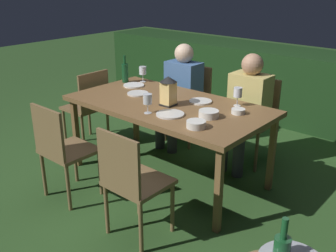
% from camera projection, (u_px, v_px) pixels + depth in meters
% --- Properties ---
extents(ground_plane, '(16.00, 16.00, 0.00)m').
position_uv_depth(ground_plane, '(168.00, 176.00, 3.86)').
color(ground_plane, '#2D5123').
extents(dining_table, '(1.86, 0.98, 0.75)m').
position_uv_depth(dining_table, '(168.00, 108.00, 3.61)').
color(dining_table, brown).
rests_on(dining_table, ground).
extents(chair_side_left_b, '(0.42, 0.40, 0.87)m').
position_uv_depth(chair_side_left_b, '(132.00, 180.00, 2.81)').
color(chair_side_left_b, brown).
rests_on(chair_side_left_b, ground).
extents(chair_side_left_a, '(0.42, 0.40, 0.87)m').
position_uv_depth(chair_side_left_a, '(62.00, 148.00, 3.32)').
color(chair_side_left_a, brown).
rests_on(chair_side_left_a, ground).
extents(chair_side_right_a, '(0.42, 0.40, 0.87)m').
position_uv_depth(chair_side_right_a, '(190.00, 100.00, 4.56)').
color(chair_side_right_a, brown).
rests_on(chair_side_right_a, ground).
extents(person_in_blue, '(0.38, 0.47, 1.15)m').
position_uv_depth(person_in_blue, '(180.00, 91.00, 4.37)').
color(person_in_blue, '#426699').
rests_on(person_in_blue, ground).
extents(chair_side_right_b, '(0.42, 0.40, 0.87)m').
position_uv_depth(chair_side_right_b, '(255.00, 116.00, 4.05)').
color(chair_side_right_b, brown).
rests_on(chair_side_right_b, ground).
extents(person_in_mustard, '(0.38, 0.47, 1.15)m').
position_uv_depth(person_in_mustard, '(246.00, 106.00, 3.86)').
color(person_in_mustard, tan).
rests_on(person_in_mustard, ground).
extents(chair_head_near, '(0.40, 0.42, 0.87)m').
position_uv_depth(chair_head_near, '(88.00, 104.00, 4.40)').
color(chair_head_near, brown).
rests_on(chair_head_near, ground).
extents(lantern_centerpiece, '(0.15, 0.15, 0.27)m').
position_uv_depth(lantern_centerpiece, '(168.00, 89.00, 3.47)').
color(lantern_centerpiece, black).
rests_on(lantern_centerpiece, dining_table).
extents(green_bottle_on_table, '(0.07, 0.07, 0.29)m').
position_uv_depth(green_bottle_on_table, '(125.00, 72.00, 4.22)').
color(green_bottle_on_table, '#144723').
rests_on(green_bottle_on_table, dining_table).
extents(wine_glass_a, '(0.08, 0.08, 0.17)m').
position_uv_depth(wine_glass_a, '(238.00, 93.00, 3.47)').
color(wine_glass_a, silver).
rests_on(wine_glass_a, dining_table).
extents(wine_glass_b, '(0.08, 0.08, 0.17)m').
position_uv_depth(wine_glass_b, '(148.00, 100.00, 3.29)').
color(wine_glass_b, silver).
rests_on(wine_glass_b, dining_table).
extents(wine_glass_c, '(0.08, 0.08, 0.17)m').
position_uv_depth(wine_glass_c, '(143.00, 71.00, 4.23)').
color(wine_glass_c, silver).
rests_on(wine_glass_c, dining_table).
extents(plate_a, '(0.24, 0.24, 0.01)m').
position_uv_depth(plate_a, '(170.00, 114.00, 3.28)').
color(plate_a, silver).
rests_on(plate_a, dining_table).
extents(plate_b, '(0.21, 0.21, 0.01)m').
position_uv_depth(plate_b, '(200.00, 101.00, 3.61)').
color(plate_b, white).
rests_on(plate_b, dining_table).
extents(plate_c, '(0.22, 0.22, 0.01)m').
position_uv_depth(plate_c, '(134.00, 85.00, 4.12)').
color(plate_c, white).
rests_on(plate_c, dining_table).
extents(plate_d, '(0.21, 0.21, 0.01)m').
position_uv_depth(plate_d, '(138.00, 93.00, 3.84)').
color(plate_d, silver).
rests_on(plate_d, dining_table).
extents(bowl_olives, '(0.17, 0.17, 0.06)m').
position_uv_depth(bowl_olives, '(209.00, 114.00, 3.22)').
color(bowl_olives, silver).
rests_on(bowl_olives, dining_table).
extents(bowl_bread, '(0.15, 0.15, 0.05)m').
position_uv_depth(bowl_bread, '(196.00, 124.00, 3.01)').
color(bowl_bread, silver).
rests_on(bowl_bread, dining_table).
extents(bowl_salad, '(0.12, 0.12, 0.04)m').
position_uv_depth(bowl_salad, '(238.00, 111.00, 3.31)').
color(bowl_salad, silver).
rests_on(bowl_salad, dining_table).
extents(hedge_backdrop, '(5.72, 0.75, 0.92)m').
position_uv_depth(hedge_backdrop, '(279.00, 84.00, 5.31)').
color(hedge_backdrop, '#193816').
rests_on(hedge_backdrop, ground).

